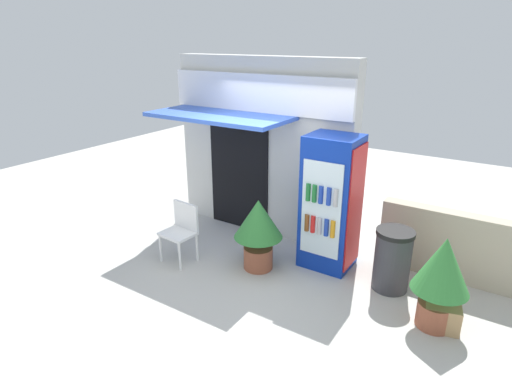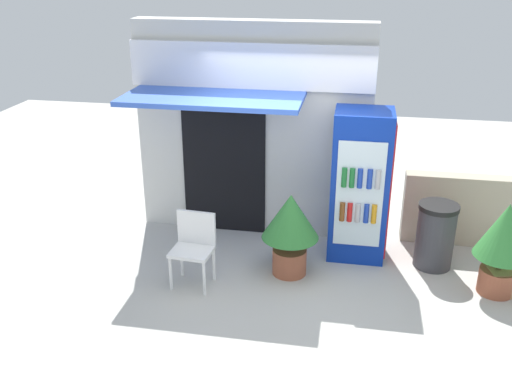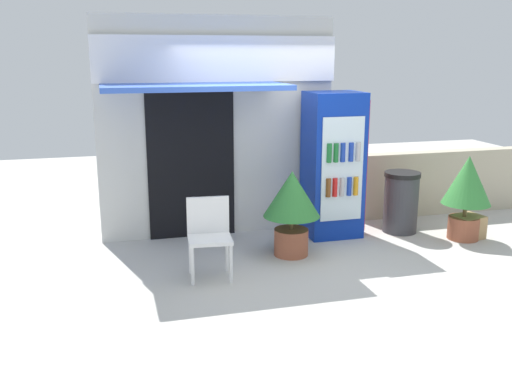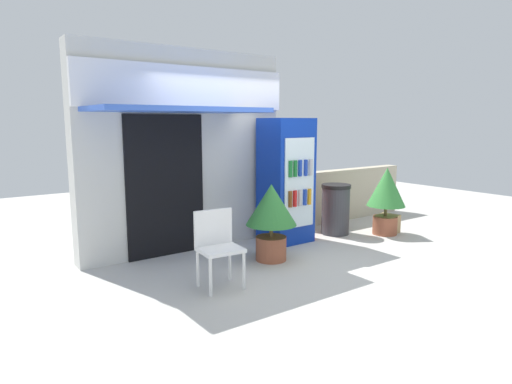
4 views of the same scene
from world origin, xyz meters
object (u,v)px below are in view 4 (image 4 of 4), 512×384
object	(u,v)px
potted_plant_near_shop	(271,213)
trash_bin	(335,209)
potted_plant_curbside	(386,193)
cardboard_box	(387,224)
plastic_chair	(217,242)
drink_cooler	(287,181)

from	to	relation	value
potted_plant_near_shop	trash_bin	size ratio (longest dim) A/B	1.25
potted_plant_near_shop	potted_plant_curbside	distance (m)	2.39
potted_plant_near_shop	cardboard_box	bearing A→B (deg)	0.23
potted_plant_near_shop	potted_plant_curbside	xyz separation A→B (m)	(2.39, -0.01, 0.03)
trash_bin	cardboard_box	world-z (taller)	trash_bin
plastic_chair	cardboard_box	xyz separation A→B (m)	(3.53, 0.40, -0.36)
trash_bin	cardboard_box	size ratio (longest dim) A/B	2.20
cardboard_box	potted_plant_curbside	bearing A→B (deg)	-165.38
potted_plant_near_shop	trash_bin	distance (m)	1.82
potted_plant_curbside	cardboard_box	size ratio (longest dim) A/B	2.94
trash_bin	plastic_chair	bearing A→B (deg)	-162.46
trash_bin	cardboard_box	bearing A→B (deg)	-33.83
potted_plant_near_shop	cardboard_box	distance (m)	2.51
drink_cooler	potted_plant_near_shop	size ratio (longest dim) A/B	1.84
potted_plant_curbside	trash_bin	world-z (taller)	potted_plant_curbside
trash_bin	cardboard_box	xyz separation A→B (m)	(0.73, -0.49, -0.27)
potted_plant_near_shop	cardboard_box	world-z (taller)	potted_plant_near_shop
drink_cooler	cardboard_box	xyz separation A→B (m)	(1.67, -0.62, -0.80)
potted_plant_near_shop	trash_bin	world-z (taller)	potted_plant_near_shop
drink_cooler	plastic_chair	distance (m)	2.17
drink_cooler	potted_plant_curbside	world-z (taller)	drink_cooler
plastic_chair	potted_plant_curbside	size ratio (longest dim) A/B	0.78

